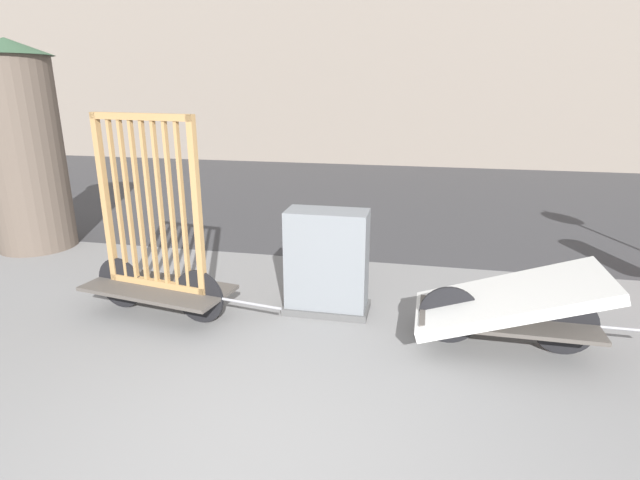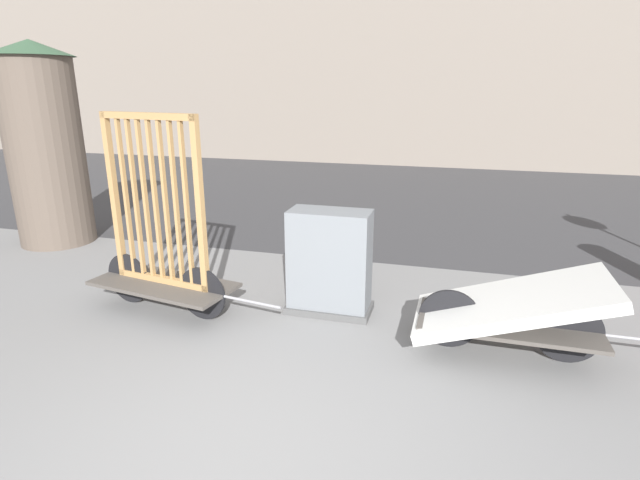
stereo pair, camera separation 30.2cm
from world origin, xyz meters
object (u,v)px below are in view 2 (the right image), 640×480
bike_cart_with_mattress (510,309)px  advertising_column (45,144)px  bike_cart_with_bedframe (161,251)px  utility_cabinet (330,266)px

bike_cart_with_mattress → advertising_column: 7.24m
bike_cart_with_bedframe → utility_cabinet: size_ratio=2.01×
bike_cart_with_mattress → advertising_column: advertising_column is taller
bike_cart_with_bedframe → bike_cart_with_mattress: bearing=9.4°
utility_cabinet → advertising_column: 5.32m
bike_cart_with_mattress → utility_cabinet: bearing=166.3°
bike_cart_with_bedframe → bike_cart_with_mattress: 3.72m
bike_cart_with_bedframe → utility_cabinet: bike_cart_with_bedframe is taller
bike_cart_with_bedframe → advertising_column: (-3.18, 1.88, 0.88)m
advertising_column → bike_cart_with_bedframe: bearing=-30.6°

